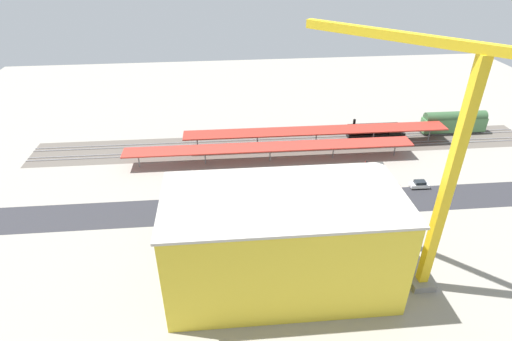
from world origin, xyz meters
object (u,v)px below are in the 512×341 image
at_px(parked_car_0, 419,185).
at_px(traffic_light, 365,171).
at_px(locomotive, 376,130).
at_px(street_tree_0, 249,205).
at_px(street_tree_2, 280,196).
at_px(street_tree_4, 182,207).
at_px(construction_building, 282,243).
at_px(box_truck_2, 349,218).
at_px(platform_canopy_far, 317,131).
at_px(parked_car_1, 390,187).
at_px(tower_crane, 435,153).
at_px(parked_car_3, 328,191).
at_px(passenger_coach, 454,122).
at_px(platform_canopy_near, 270,147).
at_px(box_truck_0, 300,215).
at_px(street_tree_1, 250,199).
at_px(street_tree_3, 195,205).
at_px(parked_car_2, 357,188).
at_px(box_truck_1, 225,224).

distance_m(parked_car_0, traffic_light, 12.95).
relative_size(locomotive, street_tree_0, 1.95).
relative_size(street_tree_2, street_tree_4, 1.13).
height_order(construction_building, box_truck_2, construction_building).
height_order(platform_canopy_far, construction_building, construction_building).
relative_size(parked_car_1, street_tree_2, 0.53).
height_order(construction_building, street_tree_2, construction_building).
bearing_deg(construction_building, tower_crane, 177.71).
bearing_deg(parked_car_3, traffic_light, -169.67).
xyz_separation_m(construction_building, box_truck_2, (-15.09, -13.03, -6.34)).
bearing_deg(street_tree_0, passenger_coach, -149.00).
bearing_deg(parked_car_0, street_tree_4, 10.87).
xyz_separation_m(street_tree_0, street_tree_4, (12.29, -0.01, 0.39)).
bearing_deg(parked_car_1, platform_canopy_near, -32.63).
distance_m(box_truck_0, street_tree_1, 10.15).
bearing_deg(street_tree_1, parked_car_0, -167.67).
xyz_separation_m(street_tree_3, traffic_light, (-35.58, -9.48, -0.44)).
relative_size(parked_car_3, street_tree_2, 0.48).
height_order(parked_car_3, street_tree_0, street_tree_0).
distance_m(street_tree_2, street_tree_4, 18.30).
height_order(platform_canopy_far, box_truck_2, platform_canopy_far).
bearing_deg(parked_car_1, passenger_coach, -137.07).
xyz_separation_m(platform_canopy_near, construction_building, (3.52, 39.55, 4.24)).
relative_size(parked_car_2, traffic_light, 0.60).
relative_size(construction_building, street_tree_2, 3.99).
distance_m(box_truck_0, street_tree_0, 10.25).
distance_m(box_truck_2, street_tree_2, 13.73).
height_order(box_truck_0, box_truck_1, box_truck_0).
bearing_deg(parked_car_3, parked_car_1, -178.60).
xyz_separation_m(parked_car_0, street_tree_1, (37.78, 8.26, 4.45)).
distance_m(construction_building, street_tree_0, 15.43).
relative_size(platform_canopy_near, street_tree_3, 9.34).
distance_m(parked_car_0, street_tree_1, 38.93).
distance_m(box_truck_1, street_tree_4, 8.58).
bearing_deg(street_tree_2, parked_car_0, -165.82).
relative_size(box_truck_0, street_tree_1, 1.26).
relative_size(platform_canopy_near, box_truck_0, 7.06).
height_order(tower_crane, traffic_light, tower_crane).
bearing_deg(construction_building, street_tree_4, -41.93).
bearing_deg(construction_building, traffic_light, -130.35).
distance_m(parked_car_0, parked_car_2, 13.88).
distance_m(parked_car_1, box_truck_0, 23.40).
xyz_separation_m(passenger_coach, box_truck_2, (40.61, 37.31, -1.57)).
bearing_deg(street_tree_3, box_truck_2, 174.40).
xyz_separation_m(locomotive, construction_building, (33.87, 50.34, 6.21)).
height_order(box_truck_1, street_tree_3, street_tree_3).
bearing_deg(construction_building, locomotive, -123.30).
height_order(parked_car_3, tower_crane, tower_crane).
relative_size(locomotive, street_tree_2, 1.85).
xyz_separation_m(box_truck_1, box_truck_2, (-23.41, 0.70, 0.13)).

